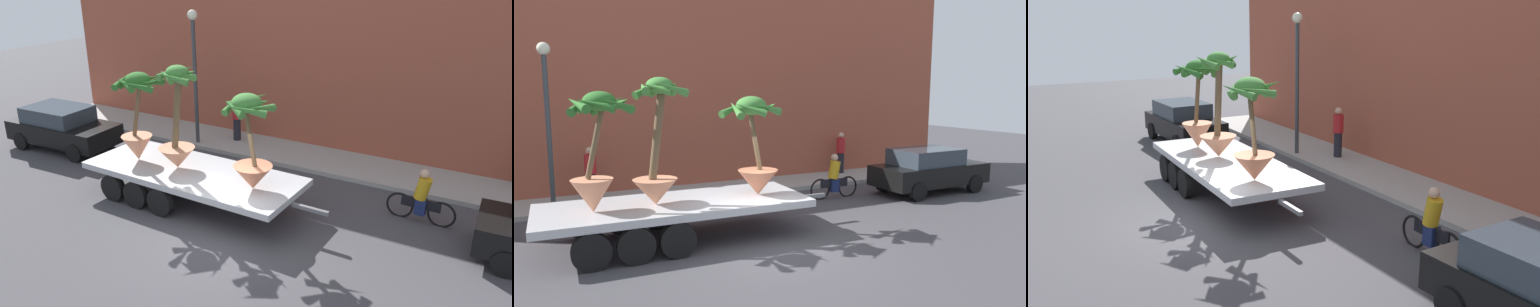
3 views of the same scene
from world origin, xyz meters
The scene contains 11 objects.
ground_plane centered at (0.00, 0.00, 0.00)m, with size 60.00×60.00×0.00m, color #423F44.
sidewalk centered at (0.00, 6.10, 0.07)m, with size 24.00×2.20×0.15m, color #A39E99.
building_facade centered at (0.00, 7.80, 3.87)m, with size 24.00×1.20×7.74m, color #9E4C38.
flatbed_trailer centered at (-2.07, 1.49, 0.78)m, with size 7.42×2.63×0.98m.
potted_palm_rear centered at (-3.62, 1.34, 2.25)m, with size 1.45×1.43×2.67m.
potted_palm_middle centered at (-2.26, 1.43, 2.14)m, with size 1.31×1.31×2.99m.
potted_palm_front centered at (0.21, 1.29, 2.13)m, with size 1.52×1.59×2.53m.
cyclist centered at (4.15, 3.52, 0.67)m, with size 1.84×0.35×1.54m.
trailing_car centered at (-8.63, 2.65, 0.83)m, with size 4.20×2.04×1.58m.
pedestrian_far_left centered at (-3.30, 6.26, 1.04)m, with size 0.36×0.36×1.71m.
street_lamp centered at (-4.45, 5.30, 3.23)m, with size 0.36×0.36×4.83m.
Camera 3 is at (12.56, -4.79, 5.10)m, focal length 40.47 mm.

